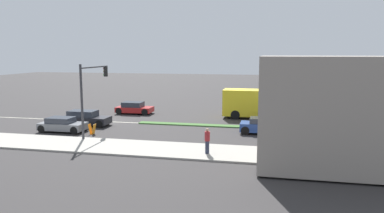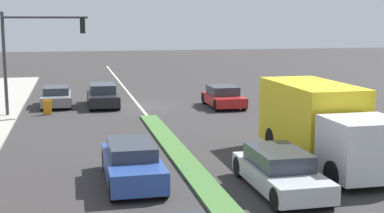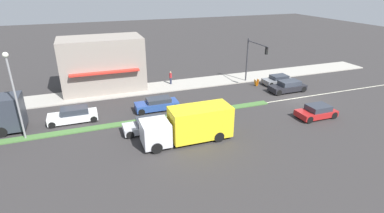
{
  "view_description": "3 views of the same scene",
  "coord_description": "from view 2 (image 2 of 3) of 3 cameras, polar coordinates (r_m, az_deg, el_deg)",
  "views": [
    {
      "loc": [
        32.66,
        16.16,
        6.57
      ],
      "look_at": [
        1.45,
        9.32,
        1.94
      ],
      "focal_mm": 35.0,
      "sensor_mm": 36.0,
      "label": 1
    },
    {
      "loc": [
        4.02,
        32.71,
        5.25
      ],
      "look_at": [
        -1.37,
        8.86,
        1.31
      ],
      "focal_mm": 50.0,
      "sensor_mm": 36.0,
      "label": 2
    },
    {
      "loc": [
        -25.95,
        22.2,
        12.44
      ],
      "look_at": [
        -1.47,
        13.23,
        1.46
      ],
      "focal_mm": 28.0,
      "sensor_mm": 36.0,
      "label": 3
    }
  ],
  "objects": [
    {
      "name": "ground_plane",
      "position": [
        16.13,
        2.44,
        -9.84
      ],
      "size": [
        160.0,
        160.0,
        0.0
      ],
      "primitive_type": "plane",
      "color": "#333030"
    },
    {
      "name": "lane_marking_center",
      "position": [
        33.37,
        -5.66,
        0.07
      ],
      "size": [
        0.16,
        60.0,
        0.01
      ],
      "primitive_type": "cube",
      "color": "beige",
      "rests_on": "ground"
    },
    {
      "name": "traffic_signal_main",
      "position": [
        30.54,
        -16.77,
        6.24
      ],
      "size": [
        4.59,
        0.34,
        5.6
      ],
      "color": "#333338",
      "rests_on": "sidewalk_right"
    },
    {
      "name": "warning_aframe_sign",
      "position": [
        31.2,
        -15.16,
        -0.06
      ],
      "size": [
        0.45,
        0.53,
        0.84
      ],
      "color": "orange",
      "rests_on": "ground"
    },
    {
      "name": "delivery_truck",
      "position": [
        20.51,
        13.61,
        -1.73
      ],
      "size": [
        2.44,
        7.5,
        2.87
      ],
      "color": "silver",
      "rests_on": "ground"
    },
    {
      "name": "sedan_dark",
      "position": [
        33.55,
        -9.51,
        1.17
      ],
      "size": [
        1.81,
        4.44,
        1.37
      ],
      "color": "black",
      "rests_on": "ground"
    },
    {
      "name": "hatchback_red",
      "position": [
        32.81,
        3.36,
        1.03
      ],
      "size": [
        1.91,
        3.84,
        1.28
      ],
      "color": "#AD1E1E",
      "rests_on": "ground"
    },
    {
      "name": "coupe_blue",
      "position": [
        17.68,
        -6.42,
        -6.02
      ],
      "size": [
        1.74,
        4.41,
        1.3
      ],
      "color": "#284793",
      "rests_on": "ground"
    },
    {
      "name": "suv_grey",
      "position": [
        34.05,
        -14.26,
        1.0
      ],
      "size": [
        1.79,
        3.8,
        1.21
      ],
      "color": "slate",
      "rests_on": "ground"
    },
    {
      "name": "sedan_silver",
      "position": [
        16.98,
        9.34,
        -6.79
      ],
      "size": [
        1.8,
        4.36,
        1.28
      ],
      "color": "#B7BABF",
      "rests_on": "ground"
    }
  ]
}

